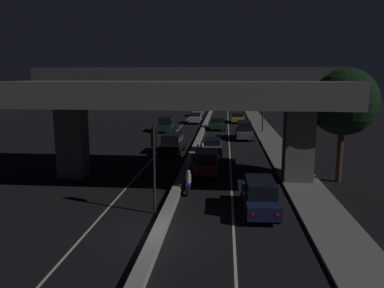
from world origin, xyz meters
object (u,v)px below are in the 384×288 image
(car_dark_red_second, at_px, (207,162))
(car_grey_fourth, at_px, (244,130))
(traffic_light_left_of_median, at_px, (154,154))
(car_dark_green_second_oncoming, at_px, (166,124))
(street_lamp, at_px, (261,97))
(car_silver_fourth_oncoming, at_px, (198,112))
(motorcycle_blue_filtering_near, at_px, (188,183))
(pedestrian_on_sidewalk, at_px, (298,163))
(car_dark_blue_lead, at_px, (260,196))
(car_taxi_yellow_sixth, at_px, (238,118))
(motorcycle_white_filtering_mid, at_px, (193,163))
(car_grey_third, at_px, (212,146))
(car_black_lead_oncoming, at_px, (173,143))
(car_silver_third_oncoming, at_px, (195,118))
(car_dark_green_fifth, at_px, (217,124))
(motorcycle_black_filtering_far, at_px, (202,149))

(car_dark_red_second, xyz_separation_m, car_grey_fourth, (3.49, 15.86, 0.20))
(traffic_light_left_of_median, bearing_deg, car_dark_green_second_oncoming, 97.93)
(street_lamp, bearing_deg, car_silver_fourth_oncoming, 115.51)
(motorcycle_blue_filtering_near, xyz_separation_m, pedestrian_on_sidewalk, (7.44, 4.32, 0.40))
(car_dark_blue_lead, xyz_separation_m, car_taxi_yellow_sixth, (0.06, 39.36, -0.14))
(car_grey_fourth, bearing_deg, street_lamp, -24.27)
(car_dark_red_second, distance_m, pedestrian_on_sidewalk, 6.56)
(motorcycle_white_filtering_mid, bearing_deg, traffic_light_left_of_median, 168.33)
(car_grey_fourth, height_order, car_dark_green_second_oncoming, car_grey_fourth)
(traffic_light_left_of_median, distance_m, street_lamp, 30.51)
(car_grey_third, relative_size, car_dark_green_second_oncoming, 1.18)
(car_taxi_yellow_sixth, distance_m, car_black_lead_oncoming, 25.16)
(car_dark_red_second, xyz_separation_m, car_grey_third, (0.15, 7.24, -0.11))
(car_dark_blue_lead, distance_m, motorcycle_blue_filtering_near, 5.12)
(car_silver_third_oncoming, relative_size, car_silver_fourth_oncoming, 1.11)
(car_grey_fourth, height_order, motorcycle_blue_filtering_near, car_grey_fourth)
(car_silver_fourth_oncoming, bearing_deg, car_dark_green_second_oncoming, -9.84)
(motorcycle_blue_filtering_near, bearing_deg, car_black_lead_oncoming, 12.80)
(car_black_lead_oncoming, xyz_separation_m, car_silver_third_oncoming, (0.30, 22.89, -0.17))
(street_lamp, bearing_deg, motorcycle_blue_filtering_near, -104.47)
(car_dark_green_fifth, height_order, car_silver_fourth_oncoming, car_dark_green_fifth)
(motorcycle_white_filtering_mid, distance_m, motorcycle_black_filtering_far, 5.51)
(motorcycle_black_filtering_far, bearing_deg, street_lamp, -20.69)
(car_dark_blue_lead, distance_m, car_dark_green_second_oncoming, 30.29)
(car_dark_red_second, relative_size, car_taxi_yellow_sixth, 0.98)
(street_lamp, height_order, car_taxi_yellow_sixth, street_lamp)
(motorcycle_white_filtering_mid, bearing_deg, car_dark_red_second, -118.11)
(car_grey_third, distance_m, car_silver_fourth_oncoming, 33.37)
(traffic_light_left_of_median, height_order, car_silver_third_oncoming, traffic_light_left_of_median)
(motorcycle_black_filtering_far, bearing_deg, pedestrian_on_sidewalk, -129.34)
(street_lamp, height_order, pedestrian_on_sidewalk, street_lamp)
(motorcycle_white_filtering_mid, bearing_deg, car_dark_blue_lead, -156.91)
(street_lamp, distance_m, motorcycle_black_filtering_far, 16.64)
(car_grey_third, xyz_separation_m, motorcycle_blue_filtering_near, (-1.07, -12.19, -0.13))
(car_black_lead_oncoming, bearing_deg, car_silver_third_oncoming, -178.49)
(car_dark_red_second, xyz_separation_m, car_dark_green_second_oncoming, (-6.41, 20.76, 0.14))
(car_dark_red_second, bearing_deg, car_dark_green_fifth, 0.25)
(car_dark_red_second, distance_m, car_black_lead_oncoming, 8.05)
(car_black_lead_oncoming, height_order, pedestrian_on_sidewalk, pedestrian_on_sidewalk)
(car_dark_blue_lead, distance_m, car_dark_red_second, 8.58)
(car_grey_third, bearing_deg, car_taxi_yellow_sixth, -8.72)
(car_black_lead_oncoming, relative_size, pedestrian_on_sidewalk, 2.35)
(car_silver_fourth_oncoming, bearing_deg, traffic_light_left_of_median, -0.22)
(car_dark_green_fifth, bearing_deg, car_black_lead_oncoming, 165.08)
(street_lamp, relative_size, motorcycle_blue_filtering_near, 3.91)
(car_dark_blue_lead, height_order, car_taxi_yellow_sixth, car_dark_blue_lead)
(car_grey_third, distance_m, car_taxi_yellow_sixth, 24.36)
(car_taxi_yellow_sixth, xyz_separation_m, motorcycle_blue_filtering_near, (-4.18, -36.34, -0.15))
(street_lamp, distance_m, car_dark_green_second_oncoming, 12.65)
(traffic_light_left_of_median, relative_size, motorcycle_white_filtering_mid, 2.42)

